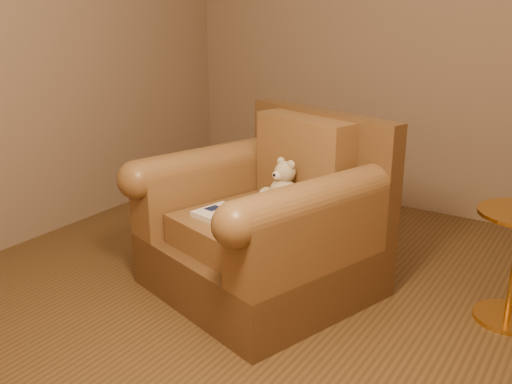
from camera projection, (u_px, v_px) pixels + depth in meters
The scene contains 4 objects.
floor at pixel (283, 312), 3.05m from camera, with size 4.00×4.00×0.00m, color brown.
armchair at pixel (268, 225), 3.23m from camera, with size 1.36×1.32×0.99m.
teddy_bear at pixel (281, 189), 3.21m from camera, with size 0.21×0.24×0.29m.
guidebook at pixel (231, 217), 3.04m from camera, with size 0.44×0.31×0.03m.
Camera 1 is at (1.34, -2.35, 1.57)m, focal length 40.00 mm.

